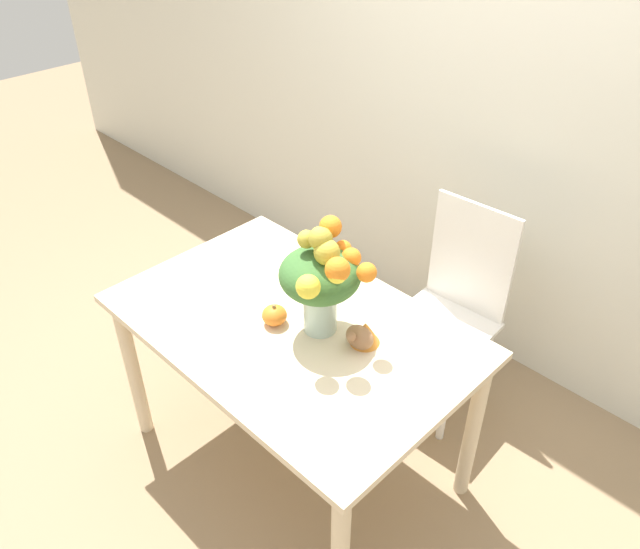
{
  "coord_description": "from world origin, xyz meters",
  "views": [
    {
      "loc": [
        1.33,
        -1.18,
        2.27
      ],
      "look_at": [
        0.1,
        0.05,
        1.02
      ],
      "focal_mm": 35.0,
      "sensor_mm": 36.0,
      "label": 1
    }
  ],
  "objects_px": {
    "turkey_figurine": "(363,335)",
    "dining_chair_near_window": "(451,310)",
    "pumpkin": "(274,315)",
    "flower_vase": "(322,277)"
  },
  "relations": [
    {
      "from": "turkey_figurine",
      "to": "dining_chair_near_window",
      "type": "height_order",
      "value": "dining_chair_near_window"
    },
    {
      "from": "pumpkin",
      "to": "turkey_figurine",
      "type": "relative_size",
      "value": 0.63
    },
    {
      "from": "pumpkin",
      "to": "dining_chair_near_window",
      "type": "distance_m",
      "value": 0.92
    },
    {
      "from": "flower_vase",
      "to": "turkey_figurine",
      "type": "xyz_separation_m",
      "value": [
        0.16,
        0.04,
        -0.19
      ]
    },
    {
      "from": "pumpkin",
      "to": "turkey_figurine",
      "type": "xyz_separation_m",
      "value": [
        0.31,
        0.14,
        0.01
      ]
    },
    {
      "from": "flower_vase",
      "to": "turkey_figurine",
      "type": "distance_m",
      "value": 0.25
    },
    {
      "from": "flower_vase",
      "to": "pumpkin",
      "type": "bearing_deg",
      "value": -146.9
    },
    {
      "from": "flower_vase",
      "to": "turkey_figurine",
      "type": "bearing_deg",
      "value": 15.69
    },
    {
      "from": "turkey_figurine",
      "to": "pumpkin",
      "type": "bearing_deg",
      "value": -155.25
    },
    {
      "from": "dining_chair_near_window",
      "to": "turkey_figurine",
      "type": "bearing_deg",
      "value": -87.55
    }
  ]
}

